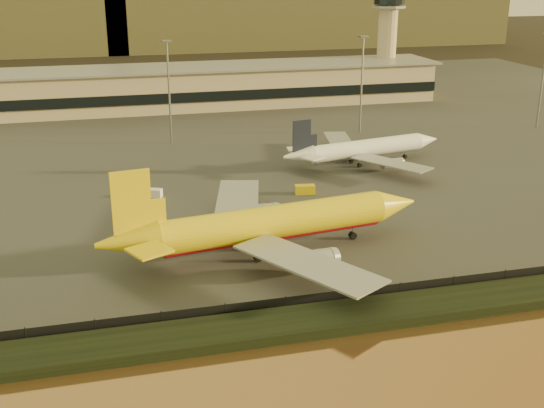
{
  "coord_description": "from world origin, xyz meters",
  "views": [
    {
      "loc": [
        -27.52,
        -88.81,
        42.98
      ],
      "look_at": [
        -1.37,
        12.0,
        6.2
      ],
      "focal_mm": 45.0,
      "sensor_mm": 36.0,
      "label": 1
    }
  ],
  "objects": [
    {
      "name": "gse_vehicle_yellow",
      "position": [
        10.73,
        32.78,
        1.07
      ],
      "size": [
        4.09,
        2.29,
        1.74
      ],
      "primitive_type": "cube",
      "rotation": [
        0.0,
        0.0,
        -0.15
      ],
      "color": "#DDBE0B",
      "rests_on": "tarmac"
    },
    {
      "name": "perimeter_fence",
      "position": [
        0.0,
        -13.0,
        1.3
      ],
      "size": [
        300.0,
        0.05,
        2.2
      ],
      "primitive_type": "cube",
      "color": "black",
      "rests_on": "tarmac"
    },
    {
      "name": "ground",
      "position": [
        0.0,
        0.0,
        0.0
      ],
      "size": [
        900.0,
        900.0,
        0.0
      ],
      "primitive_type": "plane",
      "color": "black",
      "rests_on": "ground"
    },
    {
      "name": "tarmac",
      "position": [
        0.0,
        95.0,
        0.1
      ],
      "size": [
        320.0,
        220.0,
        0.2
      ],
      "primitive_type": "cube",
      "color": "#2D2D2D",
      "rests_on": "ground"
    },
    {
      "name": "terminal_building",
      "position": [
        -14.52,
        125.55,
        6.25
      ],
      "size": [
        202.0,
        25.0,
        12.6
      ],
      "color": "tan",
      "rests_on": "tarmac"
    },
    {
      "name": "dhl_cargo_jet",
      "position": [
        -3.34,
        6.36,
        4.93
      ],
      "size": [
        53.06,
        51.49,
        15.85
      ],
      "rotation": [
        0.0,
        0.0,
        0.14
      ],
      "color": "#DDBE0B",
      "rests_on": "tarmac"
    },
    {
      "name": "control_tower",
      "position": [
        70.0,
        131.0,
        21.66
      ],
      "size": [
        11.2,
        11.2,
        35.5
      ],
      "color": "tan",
      "rests_on": "tarmac"
    },
    {
      "name": "gse_vehicle_white",
      "position": [
        -18.53,
        38.25,
        1.01
      ],
      "size": [
        3.97,
        2.98,
        1.63
      ],
      "primitive_type": "cube",
      "rotation": [
        0.0,
        0.0,
        -0.43
      ],
      "color": "white",
      "rests_on": "tarmac"
    },
    {
      "name": "white_narrowbody_jet",
      "position": [
        29.8,
        49.64,
        3.67
      ],
      "size": [
        40.29,
        38.79,
        11.62
      ],
      "rotation": [
        0.0,
        0.0,
        0.19
      ],
      "color": "white",
      "rests_on": "tarmac"
    },
    {
      "name": "embankment",
      "position": [
        0.0,
        -17.0,
        0.7
      ],
      "size": [
        320.0,
        7.0,
        1.4
      ],
      "primitive_type": "cube",
      "color": "black",
      "rests_on": "ground"
    },
    {
      "name": "apron_light_masts",
      "position": [
        15.0,
        75.0,
        15.7
      ],
      "size": [
        152.2,
        12.2,
        25.4
      ],
      "color": "slate",
      "rests_on": "tarmac"
    }
  ]
}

